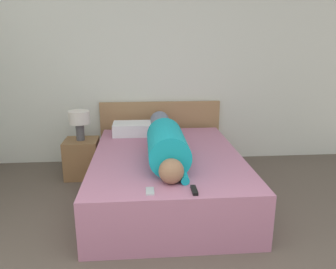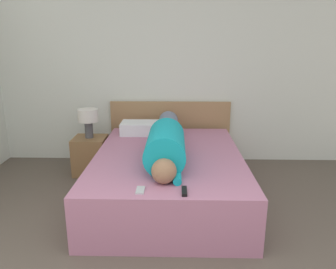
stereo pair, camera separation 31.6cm
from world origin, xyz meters
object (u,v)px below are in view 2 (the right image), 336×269
Objects in this scene: bed at (168,176)px; pillow_near_headboard at (145,128)px; person_lying at (166,140)px; nightstand at (91,155)px; tv_remote at (184,191)px; cell_phone at (140,190)px; table_lamp at (88,118)px.

pillow_near_headboard is at bearing 111.93° from bed.
person_lying is (-0.02, -0.04, 0.40)m from bed.
tv_remote is (1.13, -1.55, 0.27)m from nightstand.
bed is 1.13× the size of person_lying.
person_lying reaches higher than cell_phone.
pillow_near_headboard is 4.59× the size of cell_phone.
nightstand is (-0.99, 0.64, -0.01)m from bed.
pillow_near_headboard is 1.73m from tv_remote.
bed is 1.18m from nightstand.
bed is at bearing 77.35° from cell_phone.
bed is 0.88m from pillow_near_headboard.
tv_remote is at bearing -74.89° from pillow_near_headboard.
person_lying reaches higher than tv_remote.
bed is 15.79× the size of cell_phone.
table_lamp is (0.00, 0.00, 0.48)m from nightstand.
bed is 3.44× the size of pillow_near_headboard.
bed is 0.94m from cell_phone.
tv_remote is 0.34m from cell_phone.
nightstand is 0.76m from pillow_near_headboard.
nightstand is at bearing 0.00° from table_lamp.
tv_remote is (0.14, -0.90, 0.26)m from bed.
tv_remote is (0.16, -0.86, -0.14)m from person_lying.
pillow_near_headboard is (-0.31, 0.77, 0.32)m from bed.
tv_remote is at bearing -53.88° from nightstand.
person_lying is (0.97, -0.69, 0.41)m from nightstand.
nightstand is 0.48m from table_lamp.
table_lamp is 2.37× the size of tv_remote.
person_lying is at bearing 77.94° from cell_phone.
bed is 4.41× the size of nightstand.
person_lying is at bearing -70.29° from pillow_near_headboard.
table_lamp is at bearing 117.38° from cell_phone.
tv_remote is at bearing -53.88° from table_lamp.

